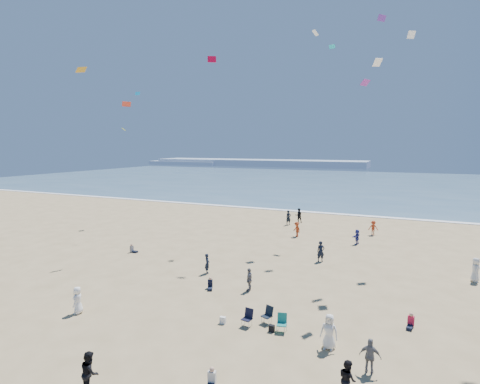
% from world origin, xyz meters
% --- Properties ---
extents(ocean, '(220.00, 100.00, 0.06)m').
position_xyz_m(ocean, '(0.00, 95.00, 0.03)').
color(ocean, '#476B84').
rests_on(ocean, ground).
extents(surf_line, '(220.00, 1.20, 0.08)m').
position_xyz_m(surf_line, '(0.00, 45.00, 0.04)').
color(surf_line, white).
rests_on(surf_line, ground).
extents(headland_far, '(110.00, 20.00, 3.20)m').
position_xyz_m(headland_far, '(-60.00, 170.00, 1.60)').
color(headland_far, '#7A8EA8').
rests_on(headland_far, ground).
extents(headland_near, '(40.00, 14.00, 2.00)m').
position_xyz_m(headland_near, '(-100.00, 165.00, 1.00)').
color(headland_near, '#7A8EA8').
rests_on(headland_near, ground).
extents(standing_flyers, '(23.85, 38.61, 1.92)m').
position_xyz_m(standing_flyers, '(3.99, 17.66, 0.86)').
color(standing_flyers, '#A33717').
rests_on(standing_flyers, ground).
extents(seated_group, '(25.25, 20.09, 0.84)m').
position_xyz_m(seated_group, '(1.19, 7.40, 0.42)').
color(seated_group, silver).
rests_on(seated_group, ground).
extents(chair_cluster, '(2.70, 1.53, 1.00)m').
position_xyz_m(chair_cluster, '(3.82, 7.36, 0.50)').
color(chair_cluster, black).
rests_on(chair_cluster, ground).
extents(white_tote, '(0.35, 0.20, 0.40)m').
position_xyz_m(white_tote, '(1.44, 6.82, 0.20)').
color(white_tote, white).
rests_on(white_tote, ground).
extents(black_backpack, '(0.30, 0.22, 0.38)m').
position_xyz_m(black_backpack, '(4.33, 7.05, 0.19)').
color(black_backpack, black).
rests_on(black_backpack, ground).
extents(kites_aloft, '(41.93, 38.58, 28.32)m').
position_xyz_m(kites_aloft, '(9.40, 13.41, 14.94)').
color(kites_aloft, '#F15EC4').
rests_on(kites_aloft, ground).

